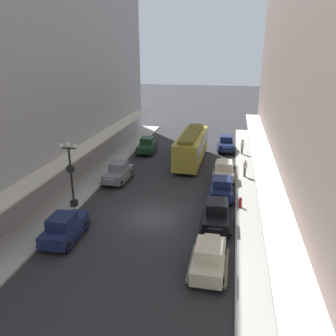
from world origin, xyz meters
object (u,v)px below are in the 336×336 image
at_px(parked_car_7, 216,214).
at_px(parked_car_4, 118,172).
at_px(parked_car_1, 209,257).
at_px(parked_car_3, 64,227).
at_px(fire_hydrant, 240,202).
at_px(streetcar, 191,146).
at_px(pedestrian_0, 245,168).
at_px(lamp_post_with_clock, 71,172).
at_px(parked_car_6, 226,143).
at_px(pedestrian_1, 242,147).
at_px(parked_car_0, 222,187).
at_px(parked_car_5, 147,145).
at_px(parked_car_2, 224,170).

bearing_deg(parked_car_7, parked_car_4, 144.14).
relative_size(parked_car_1, parked_car_3, 1.00).
height_order(parked_car_1, fire_hydrant, parked_car_1).
relative_size(streetcar, pedestrian_0, 5.89).
bearing_deg(parked_car_1, lamp_post_with_clock, 151.09).
height_order(parked_car_4, parked_car_6, same).
bearing_deg(pedestrian_1, pedestrian_0, -88.96).
height_order(parked_car_1, parked_car_6, same).
relative_size(parked_car_1, fire_hydrant, 5.21).
bearing_deg(pedestrian_1, parked_car_0, -98.41).
distance_m(streetcar, fire_hydrant, 11.85).
distance_m(parked_car_4, pedestrian_1, 15.74).
xyz_separation_m(parked_car_5, parked_car_7, (9.20, -16.45, 0.00)).
distance_m(parked_car_5, parked_car_7, 18.85).
height_order(lamp_post_with_clock, pedestrian_0, lamp_post_with_clock).
bearing_deg(parked_car_4, parked_car_5, 88.31).
xyz_separation_m(parked_car_5, lamp_post_with_clock, (-1.87, -15.58, 2.04)).
xyz_separation_m(parked_car_6, pedestrian_0, (2.05, -9.06, 0.05)).
bearing_deg(lamp_post_with_clock, parked_car_6, 58.49).
height_order(parked_car_5, fire_hydrant, parked_car_5).
xyz_separation_m(parked_car_2, streetcar, (-3.69, 4.38, 0.96)).
height_order(parked_car_3, lamp_post_with_clock, lamp_post_with_clock).
bearing_deg(parked_car_4, pedestrian_1, 43.04).
relative_size(parked_car_7, streetcar, 0.44).
bearing_deg(lamp_post_with_clock, parked_car_2, 36.99).
bearing_deg(pedestrian_0, streetcar, 146.91).
bearing_deg(parked_car_0, fire_hydrant, -50.01).
xyz_separation_m(parked_car_0, pedestrian_1, (1.86, 12.61, 0.07)).
relative_size(parked_car_2, parked_car_6, 1.00).
bearing_deg(parked_car_0, pedestrian_1, 81.59).
relative_size(lamp_post_with_clock, pedestrian_0, 3.15).
bearing_deg(pedestrian_0, parked_car_1, -98.54).
distance_m(parked_car_6, pedestrian_1, 2.43).
xyz_separation_m(parked_car_2, parked_car_3, (-9.70, -12.98, 0.00)).
bearing_deg(fire_hydrant, pedestrian_0, 86.05).
relative_size(parked_car_1, pedestrian_0, 2.61).
relative_size(streetcar, lamp_post_with_clock, 1.87).
bearing_deg(fire_hydrant, parked_car_6, 95.63).
bearing_deg(lamp_post_with_clock, parked_car_4, 75.18).
height_order(pedestrian_0, pedestrian_1, pedestrian_1).
distance_m(parked_car_3, parked_car_6, 24.69).
bearing_deg(pedestrian_1, parked_car_3, -118.51).
xyz_separation_m(streetcar, lamp_post_with_clock, (-7.57, -12.86, 1.08)).
xyz_separation_m(lamp_post_with_clock, pedestrian_0, (13.22, 9.17, -2.00)).
distance_m(parked_car_5, fire_hydrant, 17.18).
bearing_deg(fire_hydrant, parked_car_3, -148.74).
height_order(parked_car_1, parked_car_2, same).
distance_m(parked_car_0, lamp_post_with_clock, 12.13).
distance_m(parked_car_0, parked_car_5, 14.80).
xyz_separation_m(parked_car_0, parked_car_1, (-0.28, -10.16, 0.00)).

